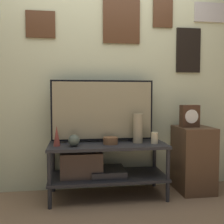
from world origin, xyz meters
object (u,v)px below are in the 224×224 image
vase_tall_ceramic (138,128)px  candle_jar (155,138)px  vase_round_glass (74,140)px  television (103,110)px  vase_wide_bowl (110,141)px  mantel_clock (190,116)px  vase_slim_bronze (57,136)px

vase_tall_ceramic → candle_jar: bearing=-21.0°
vase_round_glass → candle_jar: size_ratio=0.98×
television → candle_jar: size_ratio=9.30×
vase_wide_bowl → vase_round_glass: bearing=-170.2°
mantel_clock → vase_slim_bronze: bearing=-176.4°
vase_round_glass → candle_jar: candle_jar is taller
vase_round_glass → mantel_clock: size_ratio=0.48×
television → mantel_clock: (0.96, -0.08, -0.07)m
vase_wide_bowl → candle_jar: (0.46, -0.04, 0.02)m
vase_round_glass → mantel_clock: 1.30m
candle_jar → mantel_clock: bearing=12.8°
vase_tall_ceramic → candle_jar: vase_tall_ceramic is taller
vase_round_glass → vase_tall_ceramic: 0.69m
vase_round_glass → mantel_clock: mantel_clock is taller
television → candle_jar: bearing=-18.8°
vase_slim_bronze → candle_jar: size_ratio=1.73×
vase_round_glass → vase_slim_bronze: (-0.17, 0.03, 0.04)m
vase_wide_bowl → mantel_clock: size_ratio=0.63×
vase_wide_bowl → candle_jar: 0.47m
candle_jar → mantel_clock: 0.49m
television → candle_jar: 0.63m
candle_jar → vase_wide_bowl: bearing=175.4°
vase_tall_ceramic → vase_wide_bowl: size_ratio=2.00×
vase_tall_ceramic → vase_slim_bronze: bearing=-176.1°
television → vase_round_glass: television is taller
vase_wide_bowl → mantel_clock: (0.90, 0.06, 0.24)m
vase_round_glass → vase_wide_bowl: 0.38m
vase_wide_bowl → candle_jar: bearing=-4.6°
vase_slim_bronze → vase_tall_ceramic: vase_tall_ceramic is taller
television → vase_tall_ceramic: (0.37, -0.12, -0.19)m
vase_round_glass → vase_wide_bowl: size_ratio=0.75×
television → vase_wide_bowl: (0.07, -0.14, -0.31)m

